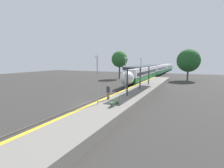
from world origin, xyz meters
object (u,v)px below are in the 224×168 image
Objects in this scene: train at (158,70)px; platform_bench at (115,101)px; lamppost_far at (141,69)px; person_waiting at (108,92)px; railway_signal at (131,73)px; lamppost_near at (97,77)px; lamppost_mid at (126,72)px.

train is 50.03m from platform_bench.
platform_bench is 17.37m from lamppost_far.
railway_signal reaches higher than person_waiting.
lamppost_near is at bearing -172.17° from platform_bench.
train is 47.60m from person_waiting.
railway_signal is 0.77× the size of lamppost_far.
lamppost_far is (0.00, 17.34, 0.00)m from lamppost_near.
railway_signal is at bearing 105.06° from platform_bench.
train is 13.64× the size of lamppost_near.
railway_signal is at bearing 101.97° from person_waiting.
lamppost_near is at bearing -90.00° from lamppost_far.
lamppost_near is at bearing -90.00° from lamppost_mid.
train is 41.54m from lamppost_mid.
lamppost_mid is 1.00× the size of lamppost_far.
lamppost_mid is (-1.98, 8.40, 2.54)m from platform_bench.
lamppost_far is (2.36, -32.76, 1.77)m from train.
lamppost_near reaches higher than person_waiting.
lamppost_far is at bearing -60.31° from railway_signal.
platform_bench is at bearing -85.02° from train.
train is at bearing 94.11° from lamppost_far.
person_waiting is 0.44× the size of railway_signal.
lamppost_mid reaches higher than train.
lamppost_near is 8.67m from lamppost_mid.
lamppost_far is (-1.98, 17.07, 2.54)m from platform_bench.
lamppost_near is 17.34m from lamppost_far.
lamppost_near reaches higher than platform_bench.
person_waiting is 6.45m from lamppost_mid.
lamppost_mid is 8.67m from lamppost_far.
railway_signal is 26.52m from lamppost_near.
lamppost_near is at bearing -79.24° from railway_signal.
railway_signal is at bearing 100.76° from lamppost_near.
platform_bench is at bearing -83.37° from lamppost_far.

